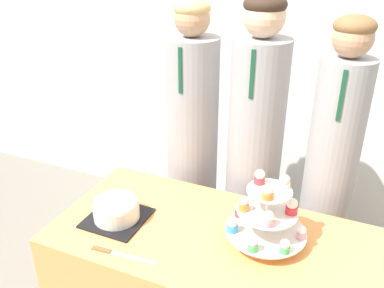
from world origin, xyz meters
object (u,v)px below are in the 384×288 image
at_px(cupcake_stand, 267,214).
at_px(student_0, 192,157).
at_px(cake_knife, 113,253).
at_px(student_2, 328,185).
at_px(student_1, 253,165).
at_px(round_cake, 116,208).

height_order(cupcake_stand, student_0, student_0).
bearing_deg(cupcake_stand, cake_knife, -149.02).
distance_m(student_0, student_2, 0.73).
distance_m(cake_knife, cupcake_stand, 0.63).
bearing_deg(student_0, cupcake_stand, -42.69).
bearing_deg(student_1, round_cake, -124.91).
xyz_separation_m(round_cake, student_0, (0.09, 0.62, -0.03)).
bearing_deg(round_cake, cupcake_stand, 10.96).
bearing_deg(cupcake_stand, student_2, 69.91).
height_order(student_0, student_2, student_0).
bearing_deg(student_1, cupcake_stand, -68.64).
distance_m(cake_knife, student_1, 0.88).
distance_m(cake_knife, student_2, 1.08).
bearing_deg(cupcake_stand, student_0, 137.31).
distance_m(cupcake_stand, student_1, 0.54).
xyz_separation_m(cupcake_stand, student_1, (-0.20, 0.50, -0.08)).
distance_m(student_0, student_1, 0.35).
bearing_deg(student_1, cake_knife, -111.98).
distance_m(round_cake, student_1, 0.76).
height_order(round_cake, cupcake_stand, cupcake_stand).
relative_size(student_0, student_2, 1.02).
relative_size(cupcake_stand, student_1, 0.20).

